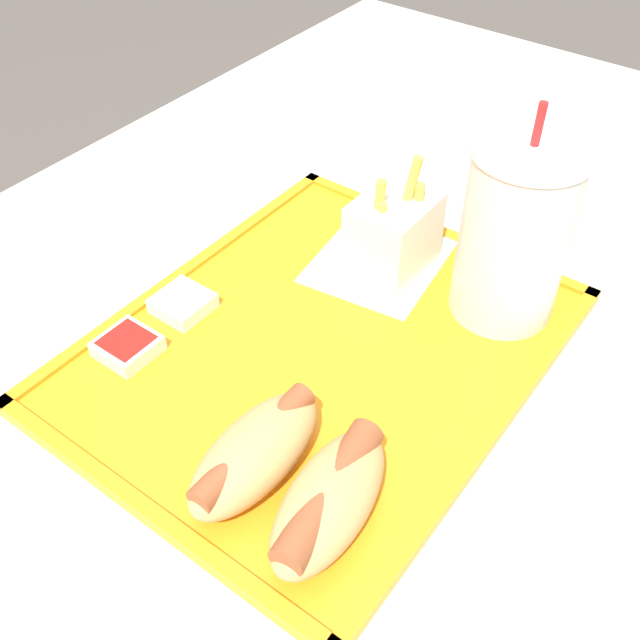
# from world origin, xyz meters

# --- Properties ---
(dining_table) EXTENTS (1.40, 0.91, 0.72)m
(dining_table) POSITION_xyz_m (0.00, 0.00, 0.36)
(dining_table) COLOR beige
(dining_table) RESTS_ON ground_plane
(food_tray) EXTENTS (0.42, 0.34, 0.01)m
(food_tray) POSITION_xyz_m (0.01, -0.02, 0.73)
(food_tray) COLOR orange
(food_tray) RESTS_ON dining_table
(paper_napkin) EXTENTS (0.15, 0.13, 0.00)m
(paper_napkin) POSITION_xyz_m (-0.12, -0.04, 0.73)
(paper_napkin) COLOR white
(paper_napkin) RESTS_ON food_tray
(soda_cup) EXTENTS (0.09, 0.09, 0.20)m
(soda_cup) POSITION_xyz_m (-0.13, 0.08, 0.81)
(soda_cup) COLOR silver
(soda_cup) RESTS_ON food_tray
(hot_dog_far) EXTENTS (0.13, 0.07, 0.05)m
(hot_dog_far) POSITION_xyz_m (0.14, 0.09, 0.76)
(hot_dog_far) COLOR tan
(hot_dog_far) RESTS_ON food_tray
(hot_dog_near) EXTENTS (0.13, 0.06, 0.05)m
(hot_dog_near) POSITION_xyz_m (0.14, 0.02, 0.76)
(hot_dog_near) COLOR tan
(hot_dog_near) RESTS_ON food_tray
(fries_carton) EXTENTS (0.08, 0.06, 0.12)m
(fries_carton) POSITION_xyz_m (-0.11, -0.03, 0.77)
(fries_carton) COLOR silver
(fries_carton) RESTS_ON food_tray
(sauce_cup_mayo) EXTENTS (0.05, 0.05, 0.02)m
(sauce_cup_mayo) POSITION_xyz_m (0.05, -0.15, 0.74)
(sauce_cup_mayo) COLOR silver
(sauce_cup_mayo) RESTS_ON food_tray
(sauce_cup_ketchup) EXTENTS (0.05, 0.05, 0.02)m
(sauce_cup_ketchup) POSITION_xyz_m (0.12, -0.15, 0.74)
(sauce_cup_ketchup) COLOR silver
(sauce_cup_ketchup) RESTS_ON food_tray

